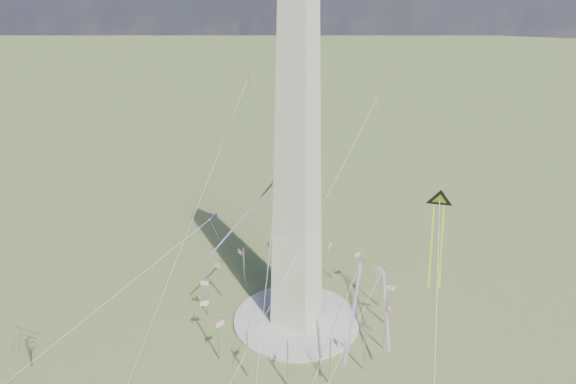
% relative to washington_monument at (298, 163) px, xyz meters
% --- Properties ---
extents(ground, '(2000.00, 2000.00, 0.00)m').
position_rel_washington_monument_xyz_m(ground, '(0.00, 0.00, -47.95)').
color(ground, '#516231').
rests_on(ground, ground).
extents(plaza, '(36.00, 36.00, 0.80)m').
position_rel_washington_monument_xyz_m(plaza, '(0.00, 0.00, -47.55)').
color(plaza, beige).
rests_on(plaza, ground).
extents(washington_monument, '(15.56, 15.56, 100.00)m').
position_rel_washington_monument_xyz_m(washington_monument, '(0.00, 0.00, 0.00)').
color(washington_monument, beige).
rests_on(washington_monument, plaza).
extents(flagpole_ring, '(54.40, 54.40, 13.00)m').
position_rel_washington_monument_xyz_m(flagpole_ring, '(-0.00, -0.00, -40.68)').
color(flagpole_ring, silver).
rests_on(flagpole_ring, ground).
extents(tree_far, '(6.91, 6.91, 12.09)m').
position_rel_washington_monument_xyz_m(tree_far, '(-50.80, -48.39, -39.34)').
color(tree_far, '#4B402D').
rests_on(tree_far, ground).
extents(kite_delta_black, '(9.63, 20.93, 17.04)m').
position_rel_washington_monument_xyz_m(kite_delta_black, '(34.46, 8.25, -7.70)').
color(kite_delta_black, black).
rests_on(kite_delta_black, ground).
extents(kite_diamond_purple, '(2.43, 3.33, 9.73)m').
position_rel_washington_monument_xyz_m(kite_diamond_purple, '(-29.79, 3.09, -23.59)').
color(kite_diamond_purple, '#3D1C7F').
rests_on(kite_diamond_purple, ground).
extents(kite_streamer_left, '(6.40, 22.59, 15.71)m').
position_rel_washington_monument_xyz_m(kite_streamer_left, '(20.67, -8.98, -27.50)').
color(kite_streamer_left, '#EF5325').
rests_on(kite_streamer_left, ground).
extents(kite_streamer_mid, '(8.65, 23.89, 16.88)m').
position_rel_washington_monument_xyz_m(kite_streamer_mid, '(-11.74, -1.59, -12.40)').
color(kite_streamer_mid, '#EF5325').
rests_on(kite_streamer_mid, ground).
extents(kite_streamer_right, '(9.26, 17.97, 13.25)m').
position_rel_washington_monument_xyz_m(kite_streamer_right, '(24.93, 1.86, -33.21)').
color(kite_streamer_right, '#EF5325').
rests_on(kite_streamer_right, ground).
extents(kite_small_red, '(1.23, 1.79, 4.43)m').
position_rel_washington_monument_xyz_m(kite_small_red, '(-39.53, 40.90, 13.08)').
color(kite_small_red, red).
rests_on(kite_small_red, ground).
extents(kite_small_white, '(1.23, 1.82, 4.50)m').
position_rel_washington_monument_xyz_m(kite_small_white, '(4.39, 47.69, 8.14)').
color(kite_small_white, white).
rests_on(kite_small_white, ground).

